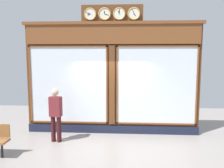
# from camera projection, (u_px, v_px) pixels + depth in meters

# --- Properties ---
(shop_facade) EXTENTS (6.06, 0.42, 4.37)m
(shop_facade) POSITION_uv_depth(u_px,v_px,m) (112.00, 77.00, 8.34)
(shop_facade) COLOR #5B3319
(shop_facade) RESTS_ON ground_plane
(pedestrian) EXTENTS (0.39, 0.28, 1.69)m
(pedestrian) POSITION_uv_depth(u_px,v_px,m) (56.00, 113.00, 7.51)
(pedestrian) COLOR #3A1316
(pedestrian) RESTS_ON ground_plane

